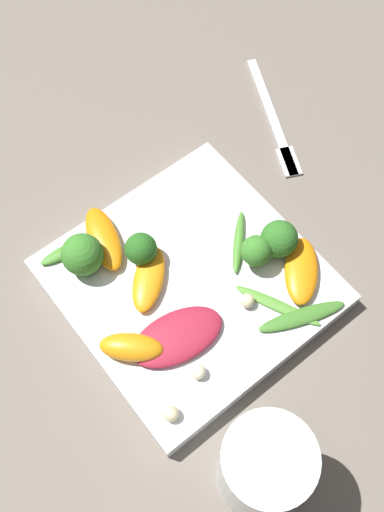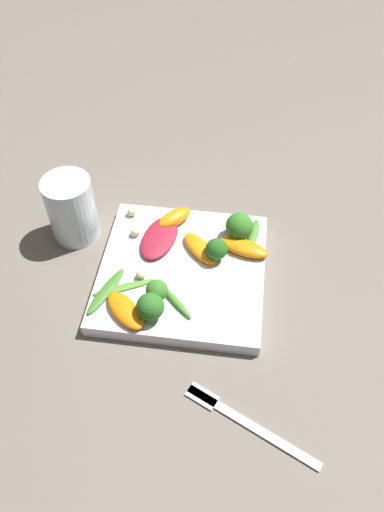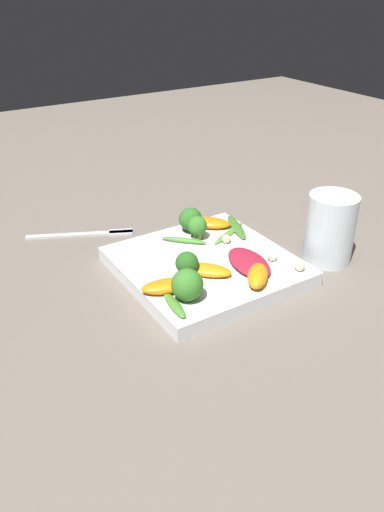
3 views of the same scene
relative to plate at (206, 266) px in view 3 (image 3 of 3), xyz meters
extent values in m
plane|color=#6B6056|center=(0.00, 0.00, -0.01)|extent=(2.40, 2.40, 0.00)
cube|color=white|center=(0.00, 0.00, 0.00)|extent=(0.24, 0.24, 0.02)
cylinder|color=silver|center=(0.18, -0.07, 0.04)|extent=(0.08, 0.08, 0.11)
cube|color=silver|center=(-0.12, 0.22, -0.01)|extent=(0.17, 0.09, 0.01)
cube|color=silver|center=(-0.05, 0.19, -0.01)|extent=(0.05, 0.04, 0.01)
ellipsoid|color=maroon|center=(0.04, -0.05, 0.02)|extent=(0.07, 0.10, 0.01)
ellipsoid|color=orange|center=(-0.09, -0.04, 0.02)|extent=(0.08, 0.05, 0.02)
ellipsoid|color=orange|center=(-0.02, -0.03, 0.02)|extent=(0.07, 0.07, 0.01)
ellipsoid|color=orange|center=(0.03, -0.09, 0.02)|extent=(0.06, 0.06, 0.02)
ellipsoid|color=orange|center=(0.07, 0.09, 0.02)|extent=(0.08, 0.08, 0.01)
cylinder|color=#84AD5B|center=(-0.08, -0.07, 0.02)|extent=(0.02, 0.02, 0.01)
sphere|color=#387A28|center=(-0.08, -0.07, 0.03)|extent=(0.04, 0.04, 0.04)
cylinder|color=#7A9E51|center=(0.03, 0.06, 0.02)|extent=(0.01, 0.01, 0.01)
sphere|color=#387A28|center=(0.03, 0.06, 0.03)|extent=(0.03, 0.03, 0.03)
cylinder|color=#84AD5B|center=(-0.05, -0.02, 0.02)|extent=(0.01, 0.01, 0.01)
sphere|color=#26601E|center=(-0.05, -0.02, 0.03)|extent=(0.03, 0.03, 0.03)
cylinder|color=#7A9E51|center=(0.03, 0.09, 0.02)|extent=(0.01, 0.01, 0.01)
sphere|color=#2D6B23|center=(0.03, 0.09, 0.03)|extent=(0.04, 0.04, 0.04)
ellipsoid|color=#47842D|center=(-0.10, -0.08, 0.01)|extent=(0.02, 0.06, 0.01)
ellipsoid|color=#518E33|center=(0.08, 0.05, 0.01)|extent=(0.09, 0.05, 0.00)
ellipsoid|color=#3D7528|center=(0.10, 0.06, 0.01)|extent=(0.05, 0.09, 0.01)
ellipsoid|color=#47842D|center=(0.00, 0.06, 0.02)|extent=(0.06, 0.06, 0.01)
sphere|color=beige|center=(0.08, -0.06, 0.02)|extent=(0.01, 0.01, 0.01)
sphere|color=beige|center=(0.10, -0.10, 0.02)|extent=(0.01, 0.01, 0.01)
sphere|color=beige|center=(0.06, 0.03, 0.02)|extent=(0.01, 0.01, 0.01)
camera|label=1|loc=(0.20, -0.16, 0.56)|focal=42.00mm
camera|label=2|loc=(-0.08, 0.46, 0.59)|focal=35.00mm
camera|label=3|loc=(-0.36, -0.54, 0.39)|focal=35.00mm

